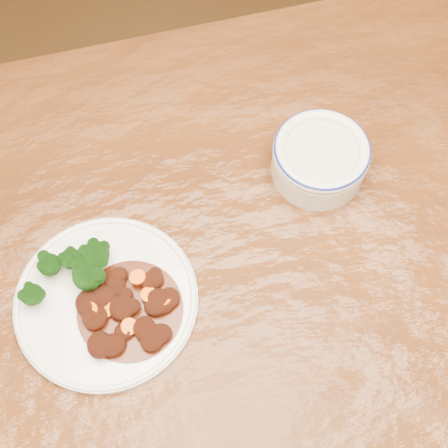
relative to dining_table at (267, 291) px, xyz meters
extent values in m
plane|color=#492A12|center=(0.00, 0.00, -0.67)|extent=(4.00, 4.00, 0.00)
cube|color=#582B0F|center=(0.00, 0.00, 0.06)|extent=(1.51, 0.91, 0.04)
cylinder|color=white|center=(-0.22, 0.01, 0.09)|extent=(0.24, 0.24, 0.01)
torus|color=white|center=(-0.22, 0.01, 0.09)|extent=(0.24, 0.24, 0.01)
cylinder|color=#6A8C48|center=(-0.23, 0.04, 0.10)|extent=(0.01, 0.01, 0.01)
ellipsoid|color=black|center=(-0.23, 0.04, 0.12)|extent=(0.04, 0.04, 0.03)
cylinder|color=#6A8C48|center=(-0.31, 0.03, 0.10)|extent=(0.01, 0.01, 0.01)
ellipsoid|color=black|center=(-0.31, 0.03, 0.11)|extent=(0.03, 0.03, 0.02)
cylinder|color=#6A8C48|center=(-0.28, 0.06, 0.10)|extent=(0.01, 0.01, 0.01)
ellipsoid|color=black|center=(-0.28, 0.06, 0.11)|extent=(0.03, 0.03, 0.02)
cylinder|color=#6A8C48|center=(-0.25, 0.07, 0.10)|extent=(0.01, 0.01, 0.01)
ellipsoid|color=black|center=(-0.25, 0.07, 0.11)|extent=(0.03, 0.03, 0.02)
cylinder|color=#6A8C48|center=(-0.22, 0.06, 0.10)|extent=(0.01, 0.01, 0.01)
ellipsoid|color=black|center=(-0.22, 0.06, 0.12)|extent=(0.04, 0.04, 0.03)
cylinder|color=#431507|center=(-0.19, -0.01, 0.09)|extent=(0.14, 0.14, 0.00)
ellipsoid|color=black|center=(-0.24, 0.01, 0.10)|extent=(0.03, 0.04, 0.02)
ellipsoid|color=black|center=(-0.14, -0.01, 0.10)|extent=(0.03, 0.03, 0.01)
ellipsoid|color=black|center=(-0.15, 0.03, 0.10)|extent=(0.02, 0.02, 0.01)
ellipsoid|color=black|center=(-0.16, 0.02, 0.10)|extent=(0.03, 0.03, 0.02)
ellipsoid|color=black|center=(-0.19, 0.01, 0.10)|extent=(0.02, 0.02, 0.01)
ellipsoid|color=black|center=(-0.20, -0.04, 0.10)|extent=(0.03, 0.02, 0.01)
ellipsoid|color=black|center=(-0.20, 0.01, 0.10)|extent=(0.02, 0.02, 0.01)
ellipsoid|color=black|center=(-0.22, 0.01, 0.10)|extent=(0.03, 0.03, 0.02)
ellipsoid|color=black|center=(-0.24, 0.01, 0.10)|extent=(0.03, 0.02, 0.01)
ellipsoid|color=black|center=(-0.16, -0.06, 0.10)|extent=(0.03, 0.03, 0.02)
ellipsoid|color=black|center=(-0.20, -0.01, 0.10)|extent=(0.03, 0.03, 0.02)
ellipsoid|color=black|center=(-0.20, 0.04, 0.10)|extent=(0.03, 0.02, 0.01)
ellipsoid|color=black|center=(-0.16, -0.02, 0.10)|extent=(0.03, 0.03, 0.02)
ellipsoid|color=black|center=(-0.15, -0.01, 0.10)|extent=(0.03, 0.03, 0.02)
ellipsoid|color=black|center=(-0.19, -0.01, 0.10)|extent=(0.03, 0.02, 0.01)
ellipsoid|color=black|center=(-0.20, 0.03, 0.10)|extent=(0.03, 0.03, 0.01)
ellipsoid|color=black|center=(-0.21, -0.05, 0.10)|extent=(0.02, 0.02, 0.01)
ellipsoid|color=black|center=(-0.17, -0.06, 0.10)|extent=(0.03, 0.03, 0.01)
ellipsoid|color=black|center=(-0.24, -0.01, 0.10)|extent=(0.03, 0.04, 0.02)
ellipsoid|color=black|center=(-0.22, -0.06, 0.10)|extent=(0.03, 0.03, 0.02)
ellipsoid|color=black|center=(-0.15, -0.02, 0.10)|extent=(0.03, 0.03, 0.02)
ellipsoid|color=black|center=(-0.18, -0.04, 0.10)|extent=(0.03, 0.03, 0.01)
ellipsoid|color=black|center=(-0.23, -0.05, 0.10)|extent=(0.03, 0.04, 0.02)
ellipsoid|color=black|center=(-0.21, -0.01, 0.10)|extent=(0.02, 0.02, 0.01)
cylinder|color=#F85B0D|center=(-0.16, 0.00, 0.10)|extent=(0.03, 0.03, 0.01)
cylinder|color=#F85B0D|center=(-0.17, 0.02, 0.11)|extent=(0.02, 0.02, 0.01)
cylinder|color=#F85B0D|center=(-0.22, -0.01, 0.10)|extent=(0.02, 0.02, 0.01)
cylinder|color=#F85B0D|center=(-0.24, -0.01, 0.11)|extent=(0.02, 0.02, 0.01)
cylinder|color=#F85B0D|center=(-0.20, -0.04, 0.10)|extent=(0.03, 0.02, 0.02)
cylinder|color=#F85B0D|center=(-0.15, -0.01, 0.10)|extent=(0.03, 0.03, 0.01)
cylinder|color=silver|center=(0.11, 0.13, 0.10)|extent=(0.13, 0.13, 0.04)
cylinder|color=beige|center=(0.11, 0.13, 0.13)|extent=(0.10, 0.10, 0.01)
torus|color=silver|center=(0.11, 0.13, 0.13)|extent=(0.14, 0.14, 0.02)
torus|color=navy|center=(0.11, 0.13, 0.14)|extent=(0.13, 0.13, 0.01)
camera|label=1|loc=(-0.14, -0.29, 0.86)|focal=50.00mm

